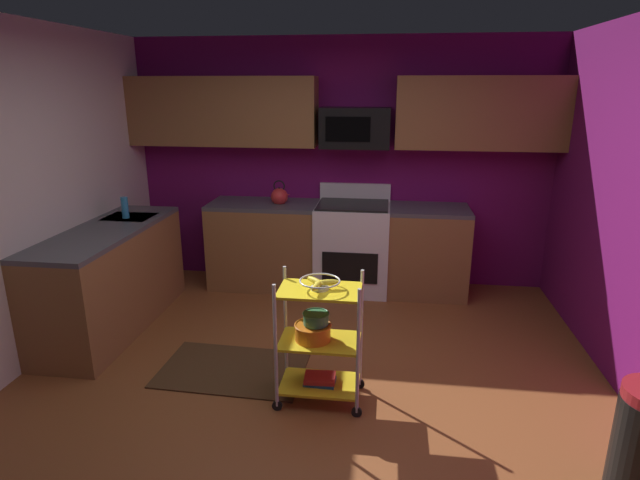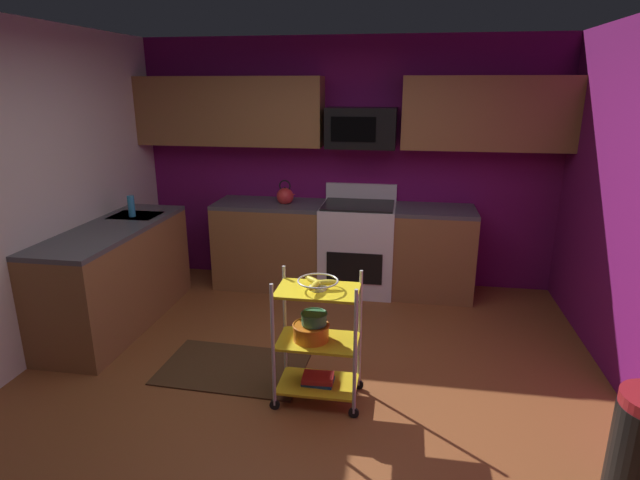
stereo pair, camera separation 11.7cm
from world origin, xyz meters
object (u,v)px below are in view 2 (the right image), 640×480
Objects in this scene: mixing_bowl_large at (311,331)px; kettle at (285,196)px; fruit_bowl at (318,283)px; mixing_bowl_small at (314,318)px; rolling_cart at (318,341)px; dish_soap_bottle at (131,206)px; microwave at (361,128)px; oven_range at (358,246)px; book_stack at (318,379)px.

kettle is (-0.66, 2.08, 0.48)m from mixing_bowl_large.
mixing_bowl_large is (-0.05, 0.00, -0.36)m from fruit_bowl.
mixing_bowl_small reaches higher than mixing_bowl_large.
dish_soap_bottle is (-2.01, 1.28, 0.57)m from rolling_cart.
dish_soap_bottle is at bearing -156.31° from microwave.
oven_range is 4.04× the size of fruit_bowl.
mixing_bowl_small is at bearing 166.71° from book_stack.
dish_soap_bottle is at bearing -158.78° from oven_range.
fruit_bowl is 1.03× the size of kettle.
kettle is at bearing 108.79° from rolling_cart.
mixing_bowl_large is 0.95× the size of kettle.
dish_soap_bottle is at bearing 147.51° from rolling_cart.
oven_range is 4.37× the size of mixing_bowl_large.
mixing_bowl_large is at bearing -72.39° from kettle.
oven_range is at bearing -89.74° from microwave.
rolling_cart is at bearing -71.21° from kettle.
dish_soap_bottle is (-2.07, -0.91, -0.68)m from microwave.
microwave is at bearing 87.01° from mixing_bowl_large.
dish_soap_bottle reaches higher than oven_range.
microwave is at bearing 88.25° from rolling_cart.
microwave is 2.65× the size of kettle.
microwave is at bearing 88.25° from book_stack.
kettle is (-0.68, 2.07, 0.38)m from mixing_bowl_small.
dish_soap_bottle is (-1.30, -0.80, 0.02)m from kettle.
fruit_bowl reaches higher than book_stack.
oven_range is at bearing 88.15° from rolling_cart.
rolling_cart is 5.03× the size of mixing_bowl_small.
oven_range is 1.57× the size of microwave.
oven_range is 4.17× the size of kettle.
rolling_cart is 0.42m from fruit_bowl.
fruit_bowl is 1.36× the size of dish_soap_bottle.
mixing_bowl_small is 0.46m from book_stack.
rolling_cart is at bearing -32.49° from dish_soap_bottle.
fruit_bowl is at bearing -91.85° from oven_range.
mixing_bowl_small is (-0.03, 0.01, -0.26)m from fruit_bowl.
oven_range is at bearing 88.15° from book_stack.
dish_soap_bottle reaches higher than rolling_cart.
book_stack is at bearing 0.00° from mixing_bowl_large.
mixing_bowl_large is at bearing -92.99° from microwave.
microwave is (-0.00, 0.10, 1.22)m from oven_range.
kettle reaches higher than fruit_bowl.
dish_soap_bottle is at bearing -148.33° from kettle.
dish_soap_bottle is (-2.01, 1.28, 0.86)m from book_stack.
mixing_bowl_large is 2.39m from dish_soap_bottle.
book_stack is at bearing -32.49° from dish_soap_bottle.
fruit_bowl reaches higher than mixing_bowl_large.
oven_range is at bearing 21.22° from dish_soap_bottle.
mixing_bowl_large reaches higher than book_stack.
mixing_bowl_large is 2.23m from kettle.
book_stack is 1.10× the size of dish_soap_bottle.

